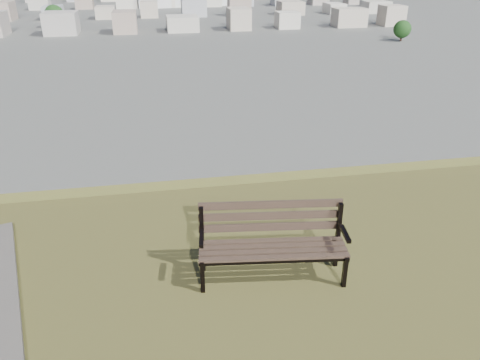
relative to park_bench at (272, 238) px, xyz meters
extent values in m
cube|color=#473329|center=(-0.03, -0.26, -0.08)|extent=(1.63, 0.28, 0.03)
cube|color=#473329|center=(-0.02, -0.15, -0.08)|extent=(1.63, 0.28, 0.03)
cube|color=#473329|center=(0.00, -0.04, -0.08)|extent=(1.63, 0.28, 0.03)
cube|color=#473329|center=(0.01, 0.07, -0.08)|extent=(1.63, 0.28, 0.03)
cube|color=#473329|center=(0.02, 0.14, 0.06)|extent=(1.62, 0.23, 0.09)
cube|color=#473329|center=(0.02, 0.16, 0.19)|extent=(1.62, 0.23, 0.09)
cube|color=#473329|center=(0.02, 0.19, 0.33)|extent=(1.62, 0.23, 0.09)
cube|color=black|center=(-0.81, -0.18, -0.28)|extent=(0.05, 0.06, 0.40)
cube|color=black|center=(-0.76, 0.21, -0.06)|extent=(0.05, 0.06, 0.83)
cube|color=black|center=(-0.79, 0.00, -0.11)|extent=(0.10, 0.46, 0.05)
cube|color=black|center=(-0.79, -0.04, 0.12)|extent=(0.09, 0.33, 0.04)
cube|color=black|center=(0.74, -0.37, -0.28)|extent=(0.05, 0.06, 0.40)
cube|color=black|center=(0.79, 0.02, -0.06)|extent=(0.05, 0.06, 0.83)
cube|color=black|center=(0.76, -0.19, -0.11)|extent=(0.10, 0.46, 0.05)
cube|color=black|center=(0.76, -0.23, 0.12)|extent=(0.09, 0.33, 0.04)
cube|color=black|center=(-0.03, -0.26, -0.12)|extent=(1.62, 0.24, 0.04)
cube|color=black|center=(0.01, 0.08, -0.12)|extent=(1.62, 0.24, 0.04)
cube|color=silver|center=(18.78, 307.64, -22.29)|extent=(61.38, 36.42, 6.38)
cube|color=#B1A297|center=(-37.28, 198.36, -21.98)|extent=(11.00, 11.00, 7.00)
cube|color=beige|center=(-13.28, 198.36, -21.98)|extent=(11.00, 11.00, 7.00)
cube|color=#ADADB1|center=(10.72, 198.36, -21.98)|extent=(11.00, 11.00, 7.00)
cube|color=beige|center=(34.72, 198.36, -21.98)|extent=(11.00, 11.00, 7.00)
cube|color=tan|center=(58.72, 198.36, -21.98)|extent=(11.00, 11.00, 7.00)
cube|color=silver|center=(82.72, 198.36, -21.98)|extent=(11.00, 11.00, 7.00)
cube|color=#B2AAA1|center=(106.72, 198.36, -21.98)|extent=(11.00, 11.00, 7.00)
cube|color=#ADADB1|center=(-49.28, 248.36, -21.98)|extent=(11.00, 11.00, 7.00)
cube|color=beige|center=(-25.28, 248.36, -21.98)|extent=(11.00, 11.00, 7.00)
cube|color=tan|center=(-1.28, 248.36, -21.98)|extent=(11.00, 11.00, 7.00)
cube|color=silver|center=(22.72, 248.36, -21.98)|extent=(11.00, 11.00, 7.00)
cube|color=#B2AAA1|center=(46.72, 248.36, -21.98)|extent=(11.00, 11.00, 7.00)
cube|color=beige|center=(70.72, 248.36, -21.98)|extent=(11.00, 11.00, 7.00)
cube|color=#B1A297|center=(94.72, 248.36, -21.98)|extent=(11.00, 11.00, 7.00)
cube|color=beige|center=(118.72, 248.36, -21.98)|extent=(11.00, 11.00, 7.00)
cube|color=silver|center=(-61.28, 298.36, -21.98)|extent=(11.00, 11.00, 7.00)
cube|color=#B2AAA1|center=(-37.28, 298.36, -21.98)|extent=(11.00, 11.00, 7.00)
cube|color=beige|center=(-13.28, 298.36, -21.98)|extent=(11.00, 11.00, 7.00)
cube|color=#B1A297|center=(10.72, 298.36, -21.98)|extent=(11.00, 11.00, 7.00)
cube|color=beige|center=(34.72, 298.36, -21.98)|extent=(11.00, 11.00, 7.00)
cube|color=#ADADB1|center=(58.72, 298.36, -21.98)|extent=(11.00, 11.00, 7.00)
cylinder|color=#321F19|center=(88.72, 158.36, -24.43)|extent=(0.80, 0.80, 2.10)
sphere|color=black|center=(88.72, 158.36, -21.28)|extent=(6.30, 6.30, 6.30)
cylinder|color=#321F19|center=(-41.28, 218.36, -24.13)|extent=(0.80, 0.80, 2.70)
sphere|color=black|center=(-41.28, 218.36, -20.08)|extent=(8.10, 8.10, 8.10)
cylinder|color=#321F19|center=(128.72, 278.36, -24.51)|extent=(0.80, 0.80, 1.95)
sphere|color=black|center=(128.72, 278.36, -21.58)|extent=(5.85, 5.85, 5.85)
cylinder|color=#321F19|center=(38.72, 298.36, -24.43)|extent=(0.80, 0.80, 2.10)
camera|label=1|loc=(-1.15, -4.27, 2.84)|focal=35.00mm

